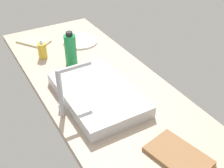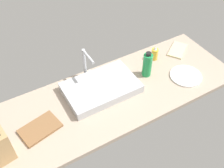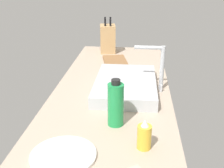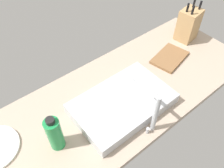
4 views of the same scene
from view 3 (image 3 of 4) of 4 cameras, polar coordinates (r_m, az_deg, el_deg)
countertop_slab at (r=157.62cm, az=-0.16°, el=-2.26°), size 191.58×65.14×3.50cm
sink_basin at (r=159.08cm, az=2.76°, el=-0.12°), size 52.25×33.52×6.30cm
faucet at (r=157.48cm, az=9.32°, el=4.12°), size 5.50×16.77×25.19cm
knife_block at (r=229.47cm, az=-0.87°, el=9.14°), size 15.12×13.58×27.64cm
cutting_board at (r=207.13cm, az=0.60°, el=4.70°), size 27.47×20.90×1.80cm
soap_bottle at (r=109.27cm, az=6.53°, el=-10.37°), size 5.52×5.52×12.39cm
water_bottle at (r=121.67cm, az=0.75°, el=-4.07°), size 7.03×7.03×21.26cm
dinner_plate at (r=108.15cm, az=-9.79°, el=-14.00°), size 24.33×24.33×1.20cm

